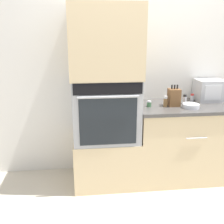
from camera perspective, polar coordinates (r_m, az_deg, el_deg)
ground_plane at (r=2.91m, az=6.41°, el=-16.97°), size 12.00×12.00×0.00m
wall_back at (r=3.07m, az=4.59°, el=9.89°), size 8.00×0.05×2.50m
oven_cabinet_base at (r=2.99m, az=-1.35°, el=-10.08°), size 0.70×0.60×0.53m
wall_oven at (r=2.77m, az=-1.43°, el=0.83°), size 0.68×0.64×0.65m
oven_cabinet_upper at (r=2.67m, az=-1.54°, el=14.93°), size 0.70×0.60×0.70m
counter_unit at (r=3.12m, az=15.37°, el=-6.12°), size 1.11×0.63×0.86m
microwave at (r=3.22m, az=20.38°, el=4.47°), size 0.31×0.27×0.24m
knife_block at (r=2.88m, az=13.32°, el=3.14°), size 0.12×0.12×0.23m
bowl at (r=2.86m, az=16.79°, el=1.29°), size 0.17×0.17×0.04m
condiment_jar_near at (r=2.81m, az=8.08°, el=1.77°), size 0.05×0.05×0.06m
condiment_jar_mid at (r=3.01m, az=15.54°, el=2.69°), size 0.04×0.04×0.10m
condiment_jar_far at (r=3.15m, az=17.04°, el=3.03°), size 0.04×0.04×0.08m
condiment_jar_back at (r=2.83m, az=11.56°, el=2.24°), size 0.04×0.04×0.12m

